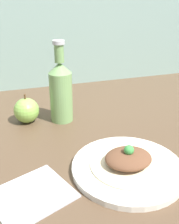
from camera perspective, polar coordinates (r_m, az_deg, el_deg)
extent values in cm
cube|color=brown|center=(79.29, -2.77, -7.73)|extent=(180.00, 110.00, 4.00)
cylinder|color=silver|center=(67.17, 8.30, -11.89)|extent=(27.80, 27.80, 1.52)
torus|color=silver|center=(66.86, 8.33, -11.53)|extent=(26.64, 26.64, 1.06)
cylinder|color=beige|center=(66.61, 8.35, -11.23)|extent=(18.75, 18.75, 0.40)
ellipsoid|color=brown|center=(65.55, 8.45, -9.92)|extent=(11.68, 9.93, 3.31)
sphere|color=green|center=(64.22, 8.58, -8.17)|extent=(2.46, 2.46, 2.46)
cylinder|color=#729E5B|center=(88.19, -6.19, 3.24)|extent=(7.60, 7.60, 16.78)
cone|color=#729E5B|center=(85.02, -6.50, 9.58)|extent=(7.60, 7.60, 3.42)
cylinder|color=#729E5B|center=(83.96, -6.65, 12.55)|extent=(3.04, 3.04, 5.63)
cylinder|color=#B7B7BC|center=(83.31, -6.77, 14.85)|extent=(3.80, 3.80, 1.20)
sphere|color=#84B74C|center=(90.42, -13.56, 0.34)|extent=(8.42, 8.42, 8.42)
cylinder|color=brown|center=(88.57, -13.87, 3.21)|extent=(0.67, 0.67, 1.90)
cube|color=#B7BCC6|center=(61.10, -12.47, -17.09)|extent=(20.42, 19.33, 0.80)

